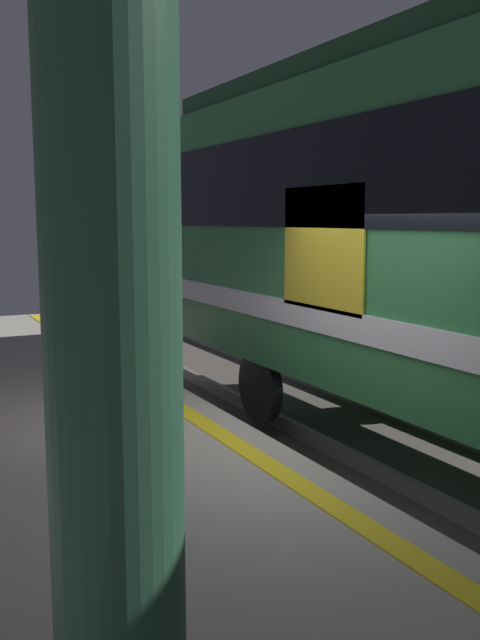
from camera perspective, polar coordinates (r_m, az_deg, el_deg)
ground_plane at (r=5.56m, az=2.14°, el=-18.01°), size 25.02×25.02×0.00m
safety_line at (r=5.10m, az=-0.80°, el=-9.79°), size 14.87×0.16×0.01m
track_rail_near at (r=6.41m, az=15.34°, el=-13.87°), size 19.73×0.08×0.16m
passenger at (r=4.31m, az=-7.89°, el=1.38°), size 0.57×0.55×1.82m
handbag at (r=4.88m, az=-10.33°, el=-8.75°), size 0.31×0.28×0.36m
station_column at (r=1.78m, az=-10.61°, el=9.90°), size 0.35×0.35×3.27m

